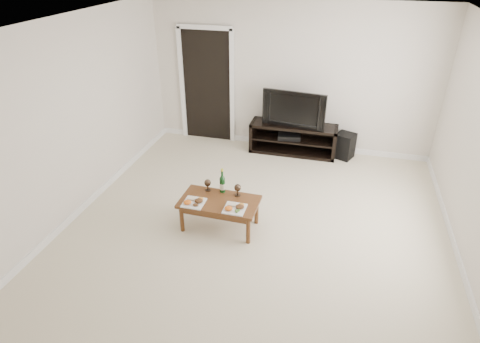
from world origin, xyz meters
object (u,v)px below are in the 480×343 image
object	(u,v)px
media_console	(293,139)
television	(295,108)
subwoofer	(344,146)
coffee_table	(220,214)

from	to	relation	value
media_console	television	bearing A→B (deg)	0.00
television	subwoofer	xyz separation A→B (m)	(0.91, 0.04, -0.64)
media_console	television	xyz separation A→B (m)	(0.00, 0.00, 0.59)
media_console	coffee_table	size ratio (longest dim) A/B	1.51
media_console	subwoofer	world-z (taller)	media_console
media_console	coffee_table	bearing A→B (deg)	-103.92
subwoofer	television	bearing A→B (deg)	-154.78
subwoofer	coffee_table	distance (m)	2.95
media_console	television	size ratio (longest dim) A/B	1.39
coffee_table	television	bearing A→B (deg)	76.08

